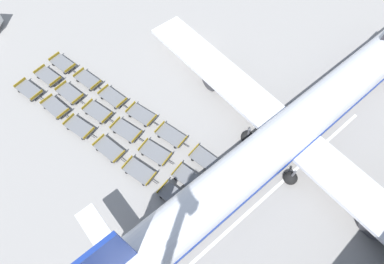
% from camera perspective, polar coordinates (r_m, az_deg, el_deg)
% --- Properties ---
extents(ground_plane, '(500.00, 500.00, 0.00)m').
position_cam_1_polar(ground_plane, '(39.97, 0.23, 15.66)').
color(ground_plane, gray).
extents(airplane, '(41.02, 47.91, 12.09)m').
position_cam_1_polar(airplane, '(30.97, 19.82, 1.46)').
color(airplane, silver).
rests_on(airplane, ground_plane).
extents(baggage_dolly_row_near_col_a, '(3.93, 2.19, 0.92)m').
position_cam_1_polar(baggage_dolly_row_near_col_a, '(39.60, -28.60, 7.02)').
color(baggage_dolly_row_near_col_a, slate).
rests_on(baggage_dolly_row_near_col_a, ground_plane).
extents(baggage_dolly_row_near_col_b, '(3.92, 2.04, 0.92)m').
position_cam_1_polar(baggage_dolly_row_near_col_b, '(36.72, -24.57, 4.29)').
color(baggage_dolly_row_near_col_b, slate).
rests_on(baggage_dolly_row_near_col_b, ground_plane).
extents(baggage_dolly_row_near_col_c, '(3.93, 2.30, 0.92)m').
position_cam_1_polar(baggage_dolly_row_near_col_c, '(34.22, -20.66, 0.85)').
color(baggage_dolly_row_near_col_c, slate).
rests_on(baggage_dolly_row_near_col_c, ground_plane).
extents(baggage_dolly_row_near_col_d, '(3.92, 2.10, 0.92)m').
position_cam_1_polar(baggage_dolly_row_near_col_d, '(31.91, -15.49, -3.18)').
color(baggage_dolly_row_near_col_d, slate).
rests_on(baggage_dolly_row_near_col_d, ground_plane).
extents(baggage_dolly_row_near_col_e, '(3.93, 2.30, 0.92)m').
position_cam_1_polar(baggage_dolly_row_near_col_e, '(30.19, -10.00, -7.41)').
color(baggage_dolly_row_near_col_e, slate).
rests_on(baggage_dolly_row_near_col_e, ground_plane).
extents(baggage_dolly_row_near_col_f, '(3.92, 2.10, 0.92)m').
position_cam_1_polar(baggage_dolly_row_near_col_f, '(28.89, -3.31, -12.27)').
color(baggage_dolly_row_near_col_f, slate).
rests_on(baggage_dolly_row_near_col_f, ground_plane).
extents(baggage_dolly_row_mid_a_col_a, '(3.92, 2.12, 0.92)m').
position_cam_1_polar(baggage_dolly_row_mid_a_col_a, '(39.98, -25.72, 9.52)').
color(baggage_dolly_row_mid_a_col_a, slate).
rests_on(baggage_dolly_row_mid_a_col_a, ground_plane).
extents(baggage_dolly_row_mid_a_col_b, '(3.92, 2.08, 0.92)m').
position_cam_1_polar(baggage_dolly_row_mid_a_col_b, '(37.28, -22.24, 6.81)').
color(baggage_dolly_row_mid_a_col_b, slate).
rests_on(baggage_dolly_row_mid_a_col_b, ground_plane).
extents(baggage_dolly_row_mid_a_col_c, '(3.93, 2.25, 0.92)m').
position_cam_1_polar(baggage_dolly_row_mid_a_col_c, '(34.66, -17.53, 3.64)').
color(baggage_dolly_row_mid_a_col_c, slate).
rests_on(baggage_dolly_row_mid_a_col_c, ground_plane).
extents(baggage_dolly_row_mid_a_col_d, '(3.93, 2.31, 0.92)m').
position_cam_1_polar(baggage_dolly_row_mid_a_col_d, '(32.56, -12.42, 0.24)').
color(baggage_dolly_row_mid_a_col_d, slate).
rests_on(baggage_dolly_row_mid_a_col_d, ground_plane).
extents(baggage_dolly_row_mid_a_col_e, '(3.93, 2.35, 0.92)m').
position_cam_1_polar(baggage_dolly_row_mid_a_col_e, '(30.80, -7.03, -3.96)').
color(baggage_dolly_row_mid_a_col_e, slate).
rests_on(baggage_dolly_row_mid_a_col_e, ground_plane).
extents(baggage_dolly_row_mid_a_col_f, '(3.93, 2.19, 0.92)m').
position_cam_1_polar(baggage_dolly_row_mid_a_col_f, '(29.47, -0.56, -8.82)').
color(baggage_dolly_row_mid_a_col_f, slate).
rests_on(baggage_dolly_row_mid_a_col_f, ground_plane).
extents(baggage_dolly_row_mid_b_col_a, '(3.92, 2.10, 0.92)m').
position_cam_1_polar(baggage_dolly_row_mid_b_col_a, '(40.68, -23.40, 11.88)').
color(baggage_dolly_row_mid_b_col_a, slate).
rests_on(baggage_dolly_row_mid_b_col_a, ground_plane).
extents(baggage_dolly_row_mid_b_col_b, '(3.92, 2.11, 0.92)m').
position_cam_1_polar(baggage_dolly_row_mid_b_col_b, '(37.84, -19.23, 9.35)').
color(baggage_dolly_row_mid_b_col_b, slate).
rests_on(baggage_dolly_row_mid_b_col_b, ground_plane).
extents(baggage_dolly_row_mid_b_col_c, '(3.92, 2.09, 0.92)m').
position_cam_1_polar(baggage_dolly_row_mid_b_col_c, '(35.38, -14.86, 6.39)').
color(baggage_dolly_row_mid_b_col_c, slate).
rests_on(baggage_dolly_row_mid_b_col_c, ground_plane).
extents(baggage_dolly_row_mid_b_col_d, '(3.93, 2.28, 0.92)m').
position_cam_1_polar(baggage_dolly_row_mid_b_col_d, '(33.33, -9.61, 3.25)').
color(baggage_dolly_row_mid_b_col_d, slate).
rests_on(baggage_dolly_row_mid_b_col_d, ground_plane).
extents(baggage_dolly_row_mid_b_col_e, '(3.93, 2.23, 0.92)m').
position_cam_1_polar(baggage_dolly_row_mid_b_col_e, '(31.59, -4.00, -0.67)').
color(baggage_dolly_row_mid_b_col_e, slate).
rests_on(baggage_dolly_row_mid_b_col_e, ground_plane).
extents(baggage_dolly_row_mid_b_col_f, '(3.92, 2.07, 0.92)m').
position_cam_1_polar(baggage_dolly_row_mid_b_col_f, '(30.28, 2.59, -5.28)').
color(baggage_dolly_row_mid_b_col_f, slate).
rests_on(baggage_dolly_row_mid_b_col_f, ground_plane).
extents(stand_guidance_stripe, '(1.93, 36.19, 0.01)m').
position_cam_1_polar(stand_guidance_stripe, '(29.10, 9.07, -16.24)').
color(stand_guidance_stripe, white).
rests_on(stand_guidance_stripe, ground_plane).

